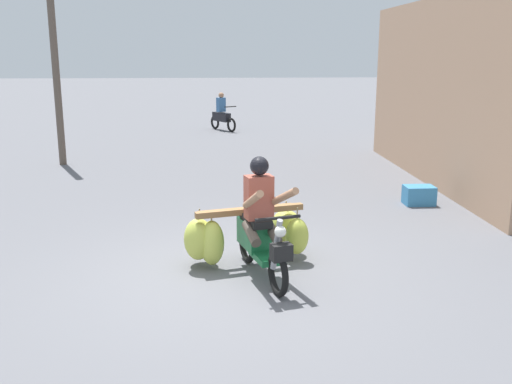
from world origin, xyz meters
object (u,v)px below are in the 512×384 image
at_px(motorbike_main_loaded, 247,232).
at_px(motorbike_distant_ahead_left, 222,115).
at_px(produce_crate, 419,195).
at_px(utility_pole, 55,55).

bearing_deg(motorbike_main_loaded, motorbike_distant_ahead_left, 90.74).
distance_m(motorbike_main_loaded, motorbike_distant_ahead_left, 14.23).
bearing_deg(produce_crate, motorbike_distant_ahead_left, 108.18).
bearing_deg(motorbike_distant_ahead_left, produce_crate, -71.82).
bearing_deg(utility_pole, motorbike_distant_ahead_left, 57.02).
relative_size(motorbike_distant_ahead_left, produce_crate, 2.51).
xyz_separation_m(motorbike_main_loaded, utility_pole, (-4.39, 7.76, 2.27)).
height_order(motorbike_distant_ahead_left, utility_pole, utility_pole).
relative_size(motorbike_main_loaded, utility_pole, 0.36).
bearing_deg(motorbike_main_loaded, produce_crate, 42.29).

